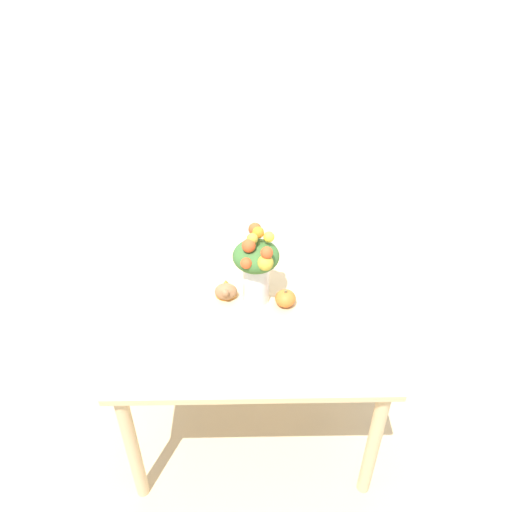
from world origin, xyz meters
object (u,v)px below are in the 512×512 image
pumpkin (285,298)px  flower_vase (256,266)px  turkey_figurine (226,289)px  dining_chair_near_window (216,256)px

pumpkin → flower_vase: bearing=163.6°
flower_vase → turkey_figurine: size_ratio=2.73×
turkey_figurine → dining_chair_near_window: size_ratio=0.15×
turkey_figurine → dining_chair_near_window: (-0.10, 0.71, -0.33)m
flower_vase → turkey_figurine: 0.22m
pumpkin → turkey_figurine: pumpkin is taller
pumpkin → turkey_figurine: bearing=166.5°
flower_vase → dining_chair_near_window: 0.92m
pumpkin → turkey_figurine: size_ratio=0.68×
turkey_figurine → flower_vase: bearing=-10.7°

